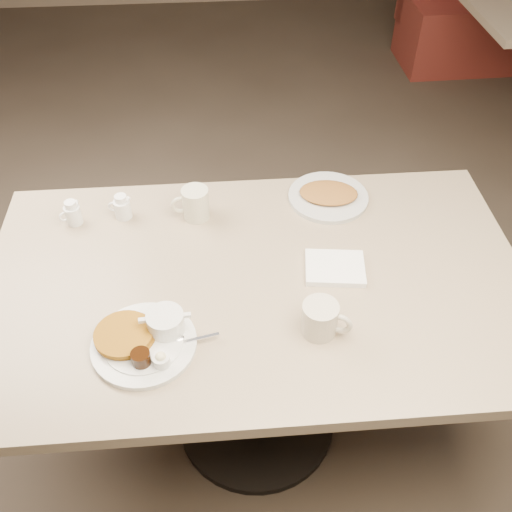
{
  "coord_description": "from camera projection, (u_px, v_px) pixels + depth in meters",
  "views": [
    {
      "loc": [
        -0.09,
        -1.09,
        1.91
      ],
      "look_at": [
        0.0,
        0.02,
        0.82
      ],
      "focal_mm": 40.56,
      "sensor_mm": 36.0,
      "label": 1
    }
  ],
  "objects": [
    {
      "name": "main_plate",
      "position": [
        145.0,
        338.0,
        1.42
      ],
      "size": [
        0.33,
        0.28,
        0.07
      ],
      "color": "silver",
      "rests_on": "diner_table"
    },
    {
      "name": "creamer_left",
      "position": [
        73.0,
        213.0,
        1.73
      ],
      "size": [
        0.07,
        0.05,
        0.08
      ],
      "color": "white",
      "rests_on": "diner_table"
    },
    {
      "name": "hash_plate",
      "position": [
        328.0,
        196.0,
        1.83
      ],
      "size": [
        0.29,
        0.29,
        0.04
      ],
      "color": "#B7B7B4",
      "rests_on": "diner_table"
    },
    {
      "name": "coffee_mug_far",
      "position": [
        195.0,
        204.0,
        1.74
      ],
      "size": [
        0.12,
        0.09,
        0.1
      ],
      "color": "beige",
      "rests_on": "diner_table"
    },
    {
      "name": "coffee_mug_near",
      "position": [
        321.0,
        318.0,
        1.43
      ],
      "size": [
        0.14,
        0.12,
        0.09
      ],
      "color": "beige",
      "rests_on": "diner_table"
    },
    {
      "name": "creamer_right",
      "position": [
        122.0,
        207.0,
        1.75
      ],
      "size": [
        0.08,
        0.06,
        0.08
      ],
      "color": "white",
      "rests_on": "diner_table"
    },
    {
      "name": "room",
      "position": [
        257.0,
        52.0,
        1.13
      ],
      "size": [
        7.04,
        8.04,
        2.84
      ],
      "color": "#4C3F33",
      "rests_on": "ground"
    },
    {
      "name": "booth_back_right",
      "position": [
        511.0,
        4.0,
        3.86
      ],
      "size": [
        1.39,
        1.62,
        1.12
      ],
      "color": "maroon",
      "rests_on": "ground"
    },
    {
      "name": "napkin",
      "position": [
        335.0,
        268.0,
        1.61
      ],
      "size": [
        0.18,
        0.15,
        0.02
      ],
      "color": "white",
      "rests_on": "diner_table"
    },
    {
      "name": "diner_table",
      "position": [
        257.0,
        319.0,
        1.71
      ],
      "size": [
        1.5,
        0.9,
        0.75
      ],
      "color": "tan",
      "rests_on": "ground"
    }
  ]
}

